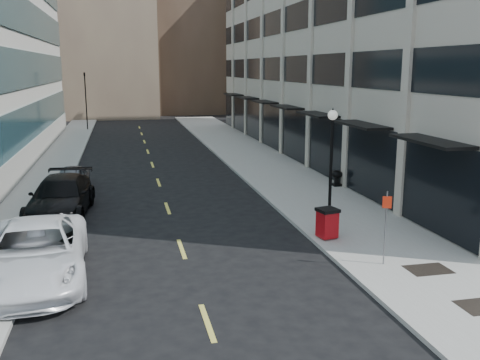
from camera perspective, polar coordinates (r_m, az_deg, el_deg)
name	(u,v)px	position (r m, az deg, el deg)	size (l,w,h in m)	color
sidewalk_right	(281,176)	(33.01, 4.41, 0.46)	(5.00, 80.00, 0.15)	#99988B
sidewalk_left	(42,187)	(31.94, -20.40, -0.66)	(3.00, 80.00, 0.15)	#99988B
building_right	(377,35)	(42.45, 14.42, 14.77)	(15.30, 46.50, 18.25)	#B2A796
skyline_tan_near	(101,13)	(79.30, -14.60, 16.90)	(14.00, 18.00, 28.00)	#927D5F
skyline_tan_far	(37,38)	(89.84, -20.87, 13.97)	(12.00, 14.00, 22.00)	#927D5F
skyline_stone	(259,43)	(79.56, 2.07, 14.36)	(10.00, 14.00, 20.00)	#B2A796
grate_far	(428,269)	(18.73, 19.44, -8.98)	(1.40, 1.00, 0.01)	black
road_centerline	(163,194)	(28.77, -8.26, -1.49)	(0.15, 68.20, 0.01)	#D8CC4C
traffic_signal	(85,76)	(59.04, -16.25, 10.59)	(0.66, 0.66, 6.98)	black
car_white_van	(35,253)	(18.08, -20.98, -7.27)	(3.05, 6.62, 1.84)	white
car_black_pickup	(61,197)	(25.42, -18.58, -1.75)	(2.48, 6.10, 1.77)	black
car_silver_sedan	(71,178)	(30.66, -17.57, 0.15)	(1.56, 3.88, 1.32)	gray
trash_bin	(327,222)	(20.88, 9.29, -4.46)	(0.87, 0.89, 1.18)	#A70B11
lamppost	(331,157)	(22.32, 9.71, 2.48)	(0.41, 0.41, 4.89)	black
sign_post	(386,218)	(18.29, 15.31, -3.93)	(0.28, 0.13, 2.51)	slate
urn_planter	(337,176)	(30.17, 10.30, 0.39)	(0.64, 0.64, 0.88)	black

